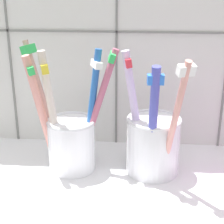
{
  "coord_description": "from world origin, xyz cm",
  "views": [
    {
      "loc": [
        3.43,
        -42.0,
        27.6
      ],
      "look_at": [
        0.0,
        2.37,
        10.47
      ],
      "focal_mm": 58.74,
      "sensor_mm": 36.0,
      "label": 1
    }
  ],
  "objects": [
    {
      "name": "counter_slab",
      "position": [
        0.0,
        0.0,
        1.0
      ],
      "size": [
        64.0,
        22.0,
        2.0
      ],
      "primitive_type": "cube",
      "color": "silver",
      "rests_on": "ground"
    },
    {
      "name": "tile_wall_back",
      "position": [
        -0.0,
        12.0,
        22.5
      ],
      "size": [
        64.0,
        2.2,
        45.0
      ],
      "color": "silver",
      "rests_on": "ground"
    },
    {
      "name": "toothbrush_cup_left",
      "position": [
        -5.65,
        2.32,
        6.88
      ],
      "size": [
        12.98,
        6.57,
        17.37
      ],
      "color": "white",
      "rests_on": "counter_slab"
    },
    {
      "name": "toothbrush_cup_right",
      "position": [
        5.45,
        2.11,
        6.59
      ],
      "size": [
        8.45,
        10.32,
        16.96
      ],
      "color": "white",
      "rests_on": "counter_slab"
    }
  ]
}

